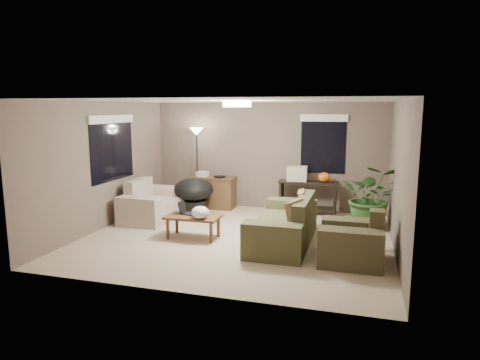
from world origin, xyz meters
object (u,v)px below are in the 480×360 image
(houseplant, at_px, (371,204))
(armchair, at_px, (352,243))
(cat_scratching_post, at_px, (366,237))
(floor_lamp, at_px, (197,141))
(desk, at_px, (213,192))
(main_sofa, at_px, (286,227))
(coffee_table, at_px, (193,219))
(loveseat, at_px, (152,205))
(console_table, at_px, (308,195))
(papasan_chair, at_px, (193,193))

(houseplant, bearing_deg, armchair, -98.18)
(cat_scratching_post, bearing_deg, armchair, -106.88)
(floor_lamp, bearing_deg, houseplant, -10.54)
(armchair, xyz_separation_m, desk, (-3.32, 2.84, 0.08))
(main_sofa, distance_m, coffee_table, 1.70)
(desk, xyz_separation_m, floor_lamp, (-0.36, -0.06, 1.22))
(loveseat, xyz_separation_m, cat_scratching_post, (4.45, -0.82, -0.08))
(main_sofa, relative_size, armchair, 2.20)
(cat_scratching_post, bearing_deg, loveseat, 169.56)
(console_table, relative_size, houseplant, 1.01)
(console_table, bearing_deg, loveseat, -156.92)
(loveseat, xyz_separation_m, armchair, (4.24, -1.51, 0.00))
(armchair, height_order, coffee_table, armchair)
(desk, relative_size, houseplant, 0.85)
(armchair, height_order, cat_scratching_post, armchair)
(desk, bearing_deg, papasan_chair, -111.33)
(main_sofa, bearing_deg, coffee_table, -174.21)
(main_sofa, xyz_separation_m, cat_scratching_post, (1.37, 0.06, -0.08))
(floor_lamp, relative_size, houseplant, 1.48)
(console_table, bearing_deg, desk, -179.42)
(houseplant, height_order, cat_scratching_post, houseplant)
(houseplant, bearing_deg, console_table, 148.56)
(armchair, xyz_separation_m, cat_scratching_post, (0.21, 0.69, -0.08))
(main_sofa, relative_size, houseplant, 1.71)
(loveseat, height_order, desk, loveseat)
(armchair, bearing_deg, desk, 139.47)
(houseplant, bearing_deg, desk, 167.52)
(armchair, bearing_deg, papasan_chair, 147.99)
(armchair, distance_m, cat_scratching_post, 0.72)
(desk, relative_size, console_table, 0.85)
(papasan_chair, relative_size, floor_lamp, 0.58)
(houseplant, bearing_deg, main_sofa, -135.91)
(main_sofa, distance_m, armchair, 1.32)
(loveseat, height_order, cat_scratching_post, loveseat)
(armchair, xyz_separation_m, houseplant, (0.29, 2.04, 0.20))
(coffee_table, bearing_deg, loveseat, 143.05)
(coffee_table, distance_m, desk, 2.43)
(desk, height_order, papasan_chair, papasan_chair)
(console_table, relative_size, floor_lamp, 0.68)
(coffee_table, relative_size, papasan_chair, 0.90)
(main_sofa, relative_size, papasan_chair, 1.99)
(console_table, height_order, cat_scratching_post, console_table)
(desk, height_order, floor_lamp, floor_lamp)
(main_sofa, bearing_deg, cat_scratching_post, 2.32)
(main_sofa, relative_size, console_table, 1.69)
(desk, distance_m, papasan_chair, 0.66)
(coffee_table, distance_m, floor_lamp, 2.76)
(cat_scratching_post, bearing_deg, floor_lamp, 151.73)
(coffee_table, xyz_separation_m, cat_scratching_post, (3.06, 0.23, -0.14))
(armchair, relative_size, papasan_chair, 0.90)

